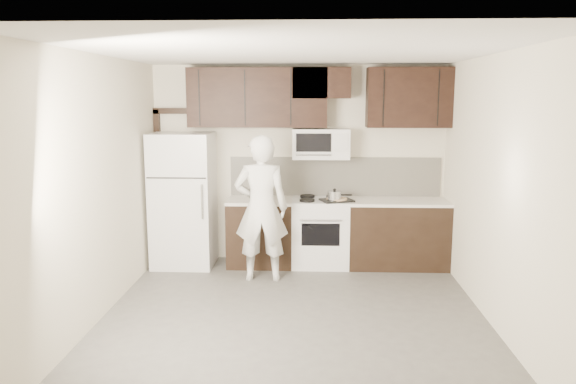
# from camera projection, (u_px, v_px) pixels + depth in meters

# --- Properties ---
(floor) EXTENTS (4.50, 4.50, 0.00)m
(floor) POSITION_uv_depth(u_px,v_px,m) (293.00, 320.00, 5.79)
(floor) COLOR #4E4C49
(floor) RESTS_ON ground
(back_wall) EXTENTS (4.00, 0.00, 4.00)m
(back_wall) POSITION_uv_depth(u_px,v_px,m) (299.00, 164.00, 7.78)
(back_wall) COLOR beige
(back_wall) RESTS_ON ground
(ceiling) EXTENTS (4.50, 4.50, 0.00)m
(ceiling) POSITION_uv_depth(u_px,v_px,m) (294.00, 51.00, 5.33)
(ceiling) COLOR white
(ceiling) RESTS_ON back_wall
(counter_run) EXTENTS (2.95, 0.64, 0.91)m
(counter_run) POSITION_uv_depth(u_px,v_px,m) (343.00, 233.00, 7.60)
(counter_run) COLOR black
(counter_run) RESTS_ON floor
(stove) EXTENTS (0.76, 0.66, 0.94)m
(stove) POSITION_uv_depth(u_px,v_px,m) (320.00, 232.00, 7.61)
(stove) COLOR silver
(stove) RESTS_ON floor
(backsplash) EXTENTS (2.90, 0.02, 0.54)m
(backsplash) POSITION_uv_depth(u_px,v_px,m) (335.00, 177.00, 7.77)
(backsplash) COLOR beige
(backsplash) RESTS_ON counter_run
(upper_cabinets) EXTENTS (3.48, 0.35, 0.78)m
(upper_cabinets) POSITION_uv_depth(u_px,v_px,m) (314.00, 96.00, 7.44)
(upper_cabinets) COLOR black
(upper_cabinets) RESTS_ON back_wall
(microwave) EXTENTS (0.76, 0.42, 0.40)m
(microwave) POSITION_uv_depth(u_px,v_px,m) (321.00, 144.00, 7.52)
(microwave) COLOR silver
(microwave) RESTS_ON upper_cabinets
(refrigerator) EXTENTS (0.80, 0.76, 1.80)m
(refrigerator) POSITION_uv_depth(u_px,v_px,m) (183.00, 200.00, 7.56)
(refrigerator) COLOR silver
(refrigerator) RESTS_ON floor
(door_trim) EXTENTS (0.50, 0.08, 2.12)m
(door_trim) POSITION_uv_depth(u_px,v_px,m) (162.00, 171.00, 7.83)
(door_trim) COLOR black
(door_trim) RESTS_ON floor
(saucepan) EXTENTS (0.32, 0.19, 0.18)m
(saucepan) POSITION_uv_depth(u_px,v_px,m) (335.00, 196.00, 7.36)
(saucepan) COLOR silver
(saucepan) RESTS_ON stove
(baking_tray) EXTENTS (0.48, 0.42, 0.02)m
(baking_tray) POSITION_uv_depth(u_px,v_px,m) (337.00, 200.00, 7.41)
(baking_tray) COLOR black
(baking_tray) RESTS_ON counter_run
(pizza) EXTENTS (0.35, 0.35, 0.02)m
(pizza) POSITION_uv_depth(u_px,v_px,m) (337.00, 199.00, 7.41)
(pizza) COLOR beige
(pizza) RESTS_ON baking_tray
(person) EXTENTS (0.68, 0.47, 1.82)m
(person) POSITION_uv_depth(u_px,v_px,m) (261.00, 208.00, 6.94)
(person) COLOR silver
(person) RESTS_ON floor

